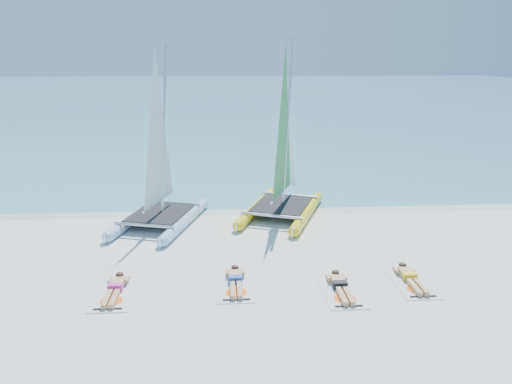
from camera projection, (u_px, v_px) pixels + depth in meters
ground at (227, 266)px, 14.68m from camera, size 140.00×140.00×0.00m
sea at (223, 94)px, 75.19m from camera, size 140.00×115.00×0.01m
wet_sand_strip at (226, 210)px, 19.97m from camera, size 140.00×1.40×0.01m
catamaran_blue at (159, 171)px, 17.92m from camera, size 3.55×5.28×6.60m
catamaran_yellow at (285, 158)px, 19.21m from camera, size 4.03×5.54×6.84m
towel_a at (114, 295)px, 12.94m from camera, size 1.00×1.85×0.02m
sunbather_a at (115, 288)px, 13.09m from camera, size 0.37×1.73×0.26m
towel_b at (236, 287)px, 13.39m from camera, size 1.00×1.85×0.02m
sunbather_b at (236, 280)px, 13.55m from camera, size 0.37×1.73×0.26m
towel_c at (342, 293)px, 13.07m from camera, size 1.00×1.85×0.02m
sunbather_c at (340, 285)px, 13.23m from camera, size 0.37×1.73×0.26m
towel_d at (412, 284)px, 13.56m from camera, size 1.00×1.85×0.02m
sunbather_d at (410, 277)px, 13.72m from camera, size 0.37×1.73×0.26m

